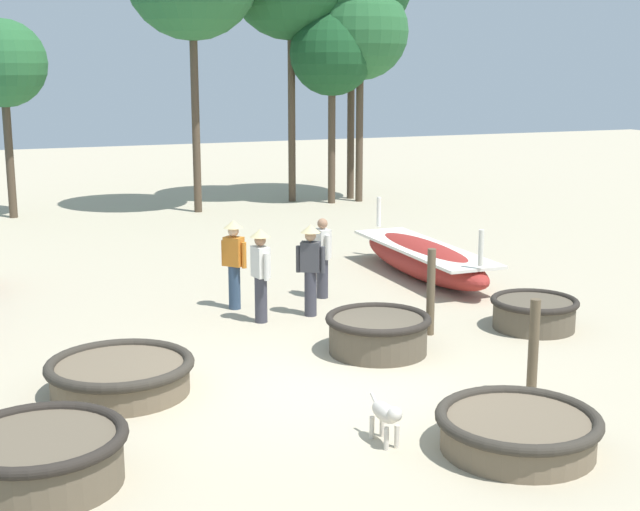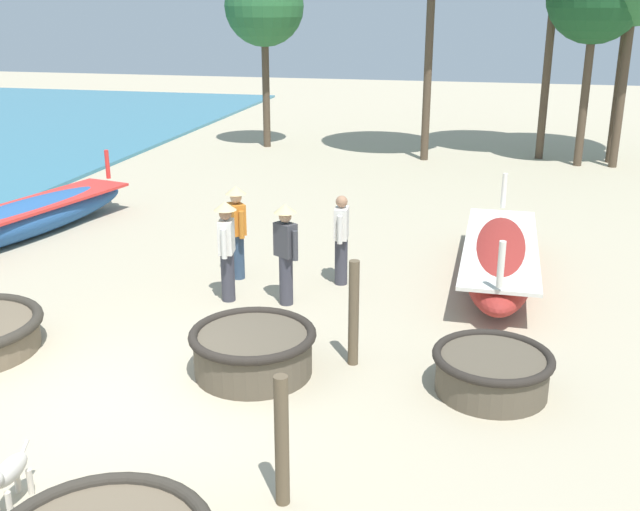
{
  "view_description": "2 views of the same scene",
  "coord_description": "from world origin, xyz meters",
  "px_view_note": "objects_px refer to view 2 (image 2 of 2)",
  "views": [
    {
      "loc": [
        -4.57,
        -10.95,
        4.43
      ],
      "look_at": [
        1.44,
        3.9,
        1.01
      ],
      "focal_mm": 50.0,
      "sensor_mm": 36.0,
      "label": 1
    },
    {
      "loc": [
        4.15,
        -7.28,
        4.64
      ],
      "look_at": [
        1.57,
        3.88,
        0.74
      ],
      "focal_mm": 42.0,
      "sensor_mm": 36.0,
      "label": 2
    }
  ],
  "objects_px": {
    "long_boat_white_hull": "(23,219)",
    "tree_left_mid": "(264,7)",
    "mooring_post_shoreline": "(282,441)",
    "dog": "(8,474)",
    "mooring_post_inland": "(354,313)",
    "fisherman_standing_left": "(341,238)",
    "fisherman_with_hat": "(227,245)",
    "coracle_upturned": "(492,370)",
    "long_boat_ochre_hull": "(500,258)",
    "coracle_tilted": "(253,349)",
    "fisherman_hauling": "(237,226)",
    "fisherman_crouching": "(286,248)"
  },
  "relations": [
    {
      "from": "coracle_tilted",
      "to": "fisherman_hauling",
      "type": "xyz_separation_m",
      "value": [
        -1.35,
        3.34,
        0.63
      ]
    },
    {
      "from": "coracle_upturned",
      "to": "fisherman_hauling",
      "type": "distance_m",
      "value": 5.46
    },
    {
      "from": "fisherman_with_hat",
      "to": "mooring_post_shoreline",
      "type": "distance_m",
      "value": 5.35
    },
    {
      "from": "coracle_upturned",
      "to": "mooring_post_shoreline",
      "type": "height_order",
      "value": "mooring_post_shoreline"
    },
    {
      "from": "tree_left_mid",
      "to": "coracle_upturned",
      "type": "bearing_deg",
      "value": -63.84
    },
    {
      "from": "long_boat_white_hull",
      "to": "fisherman_hauling",
      "type": "height_order",
      "value": "fisherman_hauling"
    },
    {
      "from": "fisherman_hauling",
      "to": "fisherman_crouching",
      "type": "xyz_separation_m",
      "value": [
        1.14,
        -0.96,
        0.0
      ]
    },
    {
      "from": "fisherman_hauling",
      "to": "fisherman_with_hat",
      "type": "height_order",
      "value": "same"
    },
    {
      "from": "fisherman_hauling",
      "to": "mooring_post_inland",
      "type": "distance_m",
      "value": 3.81
    },
    {
      "from": "fisherman_hauling",
      "to": "tree_left_mid",
      "type": "bearing_deg",
      "value": 104.53
    },
    {
      "from": "dog",
      "to": "fisherman_with_hat",
      "type": "bearing_deg",
      "value": 87.34
    },
    {
      "from": "mooring_post_shoreline",
      "to": "fisherman_crouching",
      "type": "bearing_deg",
      "value": 105.02
    },
    {
      "from": "coracle_upturned",
      "to": "fisherman_crouching",
      "type": "distance_m",
      "value": 3.99
    },
    {
      "from": "long_boat_white_hull",
      "to": "mooring_post_inland",
      "type": "height_order",
      "value": "mooring_post_inland"
    },
    {
      "from": "long_boat_white_hull",
      "to": "tree_left_mid",
      "type": "xyz_separation_m",
      "value": [
        1.94,
        10.96,
        4.08
      ]
    },
    {
      "from": "fisherman_with_hat",
      "to": "mooring_post_inland",
      "type": "xyz_separation_m",
      "value": [
        2.4,
        -1.77,
        -0.22
      ]
    },
    {
      "from": "long_boat_white_hull",
      "to": "fisherman_crouching",
      "type": "xyz_separation_m",
      "value": [
        6.26,
        -2.28,
        0.56
      ]
    },
    {
      "from": "mooring_post_inland",
      "to": "mooring_post_shoreline",
      "type": "bearing_deg",
      "value": -92.28
    },
    {
      "from": "tree_left_mid",
      "to": "mooring_post_inland",
      "type": "bearing_deg",
      "value": -69.09
    },
    {
      "from": "fisherman_standing_left",
      "to": "tree_left_mid",
      "type": "xyz_separation_m",
      "value": [
        -5.0,
        12.14,
        3.64
      ]
    },
    {
      "from": "fisherman_with_hat",
      "to": "dog",
      "type": "distance_m",
      "value": 5.53
    },
    {
      "from": "fisherman_hauling",
      "to": "tree_left_mid",
      "type": "height_order",
      "value": "tree_left_mid"
    },
    {
      "from": "fisherman_with_hat",
      "to": "mooring_post_inland",
      "type": "height_order",
      "value": "fisherman_with_hat"
    },
    {
      "from": "coracle_upturned",
      "to": "fisherman_hauling",
      "type": "bearing_deg",
      "value": 144.32
    },
    {
      "from": "coracle_tilted",
      "to": "tree_left_mid",
      "type": "height_order",
      "value": "tree_left_mid"
    },
    {
      "from": "tree_left_mid",
      "to": "long_boat_ochre_hull",
      "type": "bearing_deg",
      "value": -55.96
    },
    {
      "from": "mooring_post_shoreline",
      "to": "tree_left_mid",
      "type": "bearing_deg",
      "value": 107.26
    },
    {
      "from": "fisherman_hauling",
      "to": "mooring_post_shoreline",
      "type": "relative_size",
      "value": 1.21
    },
    {
      "from": "mooring_post_shoreline",
      "to": "tree_left_mid",
      "type": "relative_size",
      "value": 0.24
    },
    {
      "from": "long_boat_ochre_hull",
      "to": "mooring_post_inland",
      "type": "bearing_deg",
      "value": -116.96
    },
    {
      "from": "fisherman_standing_left",
      "to": "fisherman_crouching",
      "type": "relative_size",
      "value": 0.94
    },
    {
      "from": "coracle_tilted",
      "to": "fisherman_hauling",
      "type": "bearing_deg",
      "value": 111.95
    },
    {
      "from": "coracle_tilted",
      "to": "mooring_post_shoreline",
      "type": "xyz_separation_m",
      "value": [
        1.11,
        -2.52,
        0.36
      ]
    },
    {
      "from": "fisherman_crouching",
      "to": "mooring_post_shoreline",
      "type": "relative_size",
      "value": 1.21
    },
    {
      "from": "long_boat_ochre_hull",
      "to": "fisherman_standing_left",
      "type": "height_order",
      "value": "fisherman_standing_left"
    },
    {
      "from": "tree_left_mid",
      "to": "fisherman_standing_left",
      "type": "bearing_deg",
      "value": -67.63
    },
    {
      "from": "fisherman_standing_left",
      "to": "long_boat_white_hull",
      "type": "bearing_deg",
      "value": 170.31
    },
    {
      "from": "dog",
      "to": "mooring_post_shoreline",
      "type": "bearing_deg",
      "value": 14.6
    },
    {
      "from": "coracle_upturned",
      "to": "fisherman_standing_left",
      "type": "xyz_separation_m",
      "value": [
        -2.58,
        3.29,
        0.54
      ]
    },
    {
      "from": "long_boat_white_hull",
      "to": "fisherman_hauling",
      "type": "bearing_deg",
      "value": -14.44
    },
    {
      "from": "dog",
      "to": "mooring_post_inland",
      "type": "xyz_separation_m",
      "value": [
        2.65,
        3.72,
        0.36
      ]
    },
    {
      "from": "mooring_post_shoreline",
      "to": "fisherman_hauling",
      "type": "bearing_deg",
      "value": 112.72
    },
    {
      "from": "long_boat_ochre_hull",
      "to": "mooring_post_shoreline",
      "type": "distance_m",
      "value": 7.1
    },
    {
      "from": "fisherman_with_hat",
      "to": "dog",
      "type": "xyz_separation_m",
      "value": [
        -0.26,
        -5.49,
        -0.59
      ]
    },
    {
      "from": "fisherman_standing_left",
      "to": "tree_left_mid",
      "type": "bearing_deg",
      "value": 112.37
    },
    {
      "from": "long_boat_ochre_hull",
      "to": "mooring_post_inland",
      "type": "xyz_separation_m",
      "value": [
        -1.9,
        -3.74,
        0.33
      ]
    },
    {
      "from": "mooring_post_inland",
      "to": "fisherman_standing_left",
      "type": "bearing_deg",
      "value": 104.53
    },
    {
      "from": "coracle_tilted",
      "to": "fisherman_with_hat",
      "type": "xyz_separation_m",
      "value": [
        -1.17,
        2.31,
        0.63
      ]
    },
    {
      "from": "long_boat_white_hull",
      "to": "fisherman_hauling",
      "type": "distance_m",
      "value": 5.32
    },
    {
      "from": "coracle_tilted",
      "to": "long_boat_white_hull",
      "type": "distance_m",
      "value": 7.97
    }
  ]
}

